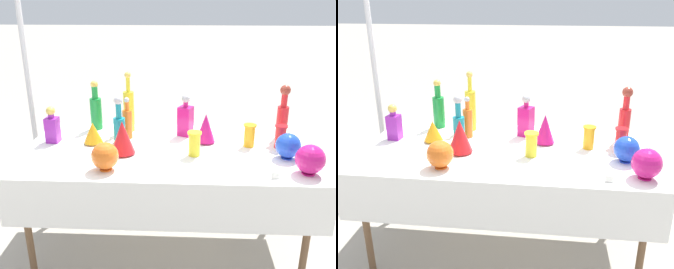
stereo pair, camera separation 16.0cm
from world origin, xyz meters
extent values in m
plane|color=#A0998C|center=(0.00, 0.00, 0.00)|extent=(40.00, 40.00, 0.00)
cube|color=white|center=(0.00, 0.00, 0.74)|extent=(1.89, 0.96, 0.03)
cube|color=white|center=(0.00, -0.48, 0.61)|extent=(1.89, 0.01, 0.31)
cylinder|color=brown|center=(-0.84, -0.38, 0.36)|extent=(0.04, 0.04, 0.73)
cylinder|color=brown|center=(0.84, -0.38, 0.36)|extent=(0.04, 0.04, 0.73)
cylinder|color=brown|center=(-0.84, 0.38, 0.36)|extent=(0.04, 0.04, 0.73)
cylinder|color=brown|center=(0.84, 0.38, 0.36)|extent=(0.04, 0.04, 0.73)
cylinder|color=red|center=(0.79, 0.23, 0.88)|extent=(0.08, 0.08, 0.23)
cylinder|color=red|center=(0.79, 0.23, 1.04)|extent=(0.04, 0.04, 0.10)
sphere|color=maroon|center=(0.79, 0.23, 1.11)|extent=(0.07, 0.07, 0.07)
cylinder|color=teal|center=(-0.33, 0.08, 0.85)|extent=(0.08, 0.08, 0.18)
cylinder|color=teal|center=(-0.33, 0.08, 0.99)|extent=(0.04, 0.04, 0.11)
sphere|color=#B2B2B7|center=(-0.33, 0.08, 1.06)|extent=(0.06, 0.06, 0.06)
cylinder|color=orange|center=(-0.29, 0.19, 0.86)|extent=(0.07, 0.07, 0.20)
cylinder|color=orange|center=(-0.29, 0.19, 0.99)|extent=(0.03, 0.03, 0.06)
sphere|color=#B2B2B7|center=(-0.29, 0.19, 1.04)|extent=(0.04, 0.04, 0.04)
cylinder|color=#198C38|center=(-0.56, 0.37, 0.88)|extent=(0.09, 0.09, 0.23)
cylinder|color=#198C38|center=(-0.56, 0.37, 1.04)|extent=(0.04, 0.04, 0.09)
sphere|color=gold|center=(-0.56, 0.37, 1.10)|extent=(0.05, 0.05, 0.05)
cylinder|color=yellow|center=(-0.30, 0.34, 0.91)|extent=(0.08, 0.08, 0.30)
cylinder|color=yellow|center=(-0.30, 0.34, 1.11)|extent=(0.03, 0.03, 0.11)
sphere|color=gold|center=(-0.30, 0.34, 1.18)|extent=(0.05, 0.05, 0.05)
cube|color=#C61972|center=(0.11, 0.26, 0.87)|extent=(0.12, 0.12, 0.21)
cylinder|color=#C61972|center=(0.11, 0.26, 0.99)|extent=(0.03, 0.03, 0.04)
sphere|color=#B2B2B7|center=(0.11, 0.26, 1.03)|extent=(0.06, 0.06, 0.06)
cube|color=purple|center=(-0.79, 0.08, 0.85)|extent=(0.09, 0.09, 0.17)
cylinder|color=purple|center=(-0.79, 0.08, 0.95)|extent=(0.04, 0.04, 0.03)
sphere|color=gold|center=(-0.79, 0.08, 0.98)|extent=(0.06, 0.06, 0.06)
cylinder|color=yellow|center=(0.17, -0.10, 0.84)|extent=(0.07, 0.07, 0.16)
cylinder|color=yellow|center=(0.17, -0.10, 0.91)|extent=(0.09, 0.09, 0.01)
cylinder|color=orange|center=(0.54, 0.07, 0.84)|extent=(0.07, 0.07, 0.15)
cylinder|color=orange|center=(0.54, 0.07, 0.91)|extent=(0.08, 0.08, 0.01)
cylinder|color=red|center=(0.74, 0.05, 0.84)|extent=(0.07, 0.07, 0.16)
cylinder|color=red|center=(0.74, 0.05, 0.91)|extent=(0.08, 0.08, 0.01)
cylinder|color=#C61972|center=(0.25, 0.12, 0.77)|extent=(0.07, 0.07, 0.01)
cone|color=#C61972|center=(0.25, 0.12, 0.87)|extent=(0.13, 0.13, 0.19)
cylinder|color=red|center=(-0.28, -0.10, 0.77)|extent=(0.08, 0.08, 0.01)
cone|color=red|center=(-0.28, -0.10, 0.88)|extent=(0.16, 0.16, 0.21)
cylinder|color=orange|center=(-0.51, 0.07, 0.77)|extent=(0.06, 0.06, 0.01)
cone|color=orange|center=(-0.51, 0.07, 0.84)|extent=(0.13, 0.13, 0.14)
cylinder|color=orange|center=(-0.35, -0.33, 0.76)|extent=(0.07, 0.07, 0.01)
sphere|color=orange|center=(-0.35, -0.33, 0.85)|extent=(0.16, 0.16, 0.16)
cylinder|color=#C61972|center=(0.82, -0.33, 0.76)|extent=(0.08, 0.08, 0.01)
sphere|color=#C61972|center=(0.82, -0.33, 0.85)|extent=(0.17, 0.17, 0.17)
cylinder|color=blue|center=(0.75, -0.12, 0.76)|extent=(0.07, 0.07, 0.01)
sphere|color=blue|center=(0.75, -0.12, 0.85)|extent=(0.15, 0.15, 0.15)
cube|color=white|center=(0.61, -0.40, 0.78)|extent=(0.05, 0.01, 0.04)
cube|color=tan|center=(-0.30, 1.08, 0.14)|extent=(0.49, 0.41, 0.27)
cube|color=tan|center=(-0.30, 1.19, 0.31)|extent=(0.43, 0.09, 0.09)
cube|color=tan|center=(0.01, 1.04, 0.17)|extent=(0.45, 0.49, 0.35)
cube|color=tan|center=(0.01, 1.16, 0.39)|extent=(0.33, 0.14, 0.09)
cylinder|color=silver|center=(-1.18, 0.69, 1.35)|extent=(0.04, 0.04, 2.70)
cylinder|color=#333338|center=(-1.18, 0.69, 0.02)|extent=(0.18, 0.18, 0.04)
camera|label=1|loc=(0.11, -2.28, 1.72)|focal=40.00mm
camera|label=2|loc=(0.27, -2.26, 1.72)|focal=40.00mm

